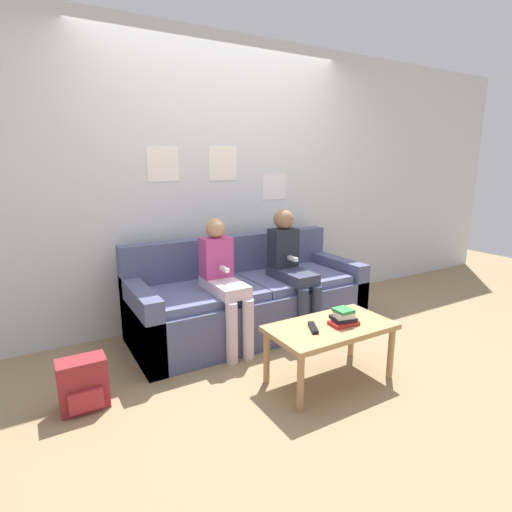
{
  "coord_description": "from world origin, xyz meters",
  "views": [
    {
      "loc": [
        -1.64,
        -2.42,
        1.48
      ],
      "look_at": [
        0.0,
        0.39,
        0.72
      ],
      "focal_mm": 28.0,
      "sensor_mm": 36.0,
      "label": 1
    }
  ],
  "objects_px": {
    "person_left": "(224,278)",
    "couch": "(248,300)",
    "backpack": "(83,384)",
    "coffee_table": "(330,332)",
    "person_right": "(291,264)",
    "tv_remote": "(313,328)"
  },
  "relations": [
    {
      "from": "person_left",
      "to": "couch",
      "type": "bearing_deg",
      "value": 30.98
    },
    {
      "from": "backpack",
      "to": "couch",
      "type": "bearing_deg",
      "value": 19.71
    },
    {
      "from": "coffee_table",
      "to": "person_right",
      "type": "bearing_deg",
      "value": 72.91
    },
    {
      "from": "coffee_table",
      "to": "person_right",
      "type": "relative_size",
      "value": 0.79
    },
    {
      "from": "coffee_table",
      "to": "backpack",
      "type": "bearing_deg",
      "value": 161.42
    },
    {
      "from": "coffee_table",
      "to": "tv_remote",
      "type": "xyz_separation_m",
      "value": [
        -0.15,
        0.0,
        0.06
      ]
    },
    {
      "from": "couch",
      "to": "backpack",
      "type": "relative_size",
      "value": 6.38
    },
    {
      "from": "couch",
      "to": "person_right",
      "type": "xyz_separation_m",
      "value": [
        0.32,
        -0.19,
        0.33
      ]
    },
    {
      "from": "person_left",
      "to": "coffee_table",
      "type": "bearing_deg",
      "value": -64.23
    },
    {
      "from": "person_right",
      "to": "tv_remote",
      "type": "distance_m",
      "value": 0.94
    },
    {
      "from": "person_right",
      "to": "backpack",
      "type": "relative_size",
      "value": 3.37
    },
    {
      "from": "coffee_table",
      "to": "person_left",
      "type": "relative_size",
      "value": 0.82
    },
    {
      "from": "person_left",
      "to": "person_right",
      "type": "relative_size",
      "value": 0.97
    },
    {
      "from": "person_left",
      "to": "person_right",
      "type": "distance_m",
      "value": 0.66
    },
    {
      "from": "person_right",
      "to": "backpack",
      "type": "xyz_separation_m",
      "value": [
        -1.77,
        -0.33,
        -0.46
      ]
    },
    {
      "from": "couch",
      "to": "tv_remote",
      "type": "bearing_deg",
      "value": -94.6
    },
    {
      "from": "couch",
      "to": "person_left",
      "type": "bearing_deg",
      "value": -149.02
    },
    {
      "from": "coffee_table",
      "to": "person_right",
      "type": "xyz_separation_m",
      "value": [
        0.26,
        0.83,
        0.26
      ]
    },
    {
      "from": "person_left",
      "to": "tv_remote",
      "type": "bearing_deg",
      "value": -72.95
    },
    {
      "from": "person_right",
      "to": "person_left",
      "type": "bearing_deg",
      "value": -179.23
    },
    {
      "from": "coffee_table",
      "to": "backpack",
      "type": "xyz_separation_m",
      "value": [
        -1.51,
        0.51,
        -0.2
      ]
    },
    {
      "from": "person_right",
      "to": "backpack",
      "type": "height_order",
      "value": "person_right"
    }
  ]
}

